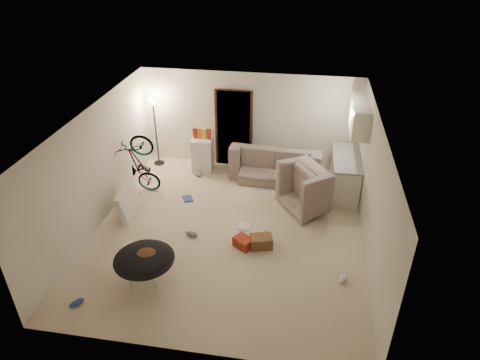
% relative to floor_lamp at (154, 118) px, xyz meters
% --- Properties ---
extents(floor, '(5.50, 6.00, 0.02)m').
position_rel_floor_lamp_xyz_m(floor, '(2.40, -2.65, -1.32)').
color(floor, beige).
rests_on(floor, ground).
extents(ceiling, '(5.50, 6.00, 0.02)m').
position_rel_floor_lamp_xyz_m(ceiling, '(2.40, -2.65, 1.20)').
color(ceiling, white).
rests_on(ceiling, wall_back).
extents(wall_back, '(5.50, 0.02, 2.50)m').
position_rel_floor_lamp_xyz_m(wall_back, '(2.40, 0.36, -0.06)').
color(wall_back, silver).
rests_on(wall_back, floor).
extents(wall_front, '(5.50, 0.02, 2.50)m').
position_rel_floor_lamp_xyz_m(wall_front, '(2.40, -5.66, -0.06)').
color(wall_front, silver).
rests_on(wall_front, floor).
extents(wall_left, '(0.02, 6.00, 2.50)m').
position_rel_floor_lamp_xyz_m(wall_left, '(-0.36, -2.65, -0.06)').
color(wall_left, silver).
rests_on(wall_left, floor).
extents(wall_right, '(0.02, 6.00, 2.50)m').
position_rel_floor_lamp_xyz_m(wall_right, '(5.16, -2.65, -0.06)').
color(wall_right, silver).
rests_on(wall_right, floor).
extents(doorway, '(0.85, 0.10, 2.04)m').
position_rel_floor_lamp_xyz_m(doorway, '(2.00, 0.32, -0.29)').
color(doorway, black).
rests_on(doorway, floor).
extents(door_trim, '(0.97, 0.04, 2.10)m').
position_rel_floor_lamp_xyz_m(door_trim, '(2.00, 0.29, -0.29)').
color(door_trim, '#331E11').
rests_on(door_trim, floor).
extents(floor_lamp, '(0.28, 0.28, 1.81)m').
position_rel_floor_lamp_xyz_m(floor_lamp, '(0.00, 0.00, 0.00)').
color(floor_lamp, black).
rests_on(floor_lamp, floor).
extents(kitchen_counter, '(0.60, 1.50, 0.88)m').
position_rel_floor_lamp_xyz_m(kitchen_counter, '(4.83, -0.65, -0.87)').
color(kitchen_counter, beige).
rests_on(kitchen_counter, floor).
extents(counter_top, '(0.64, 1.54, 0.04)m').
position_rel_floor_lamp_xyz_m(counter_top, '(4.83, -0.65, -0.41)').
color(counter_top, gray).
rests_on(counter_top, kitchen_counter).
extents(kitchen_uppers, '(0.38, 1.40, 0.65)m').
position_rel_floor_lamp_xyz_m(kitchen_uppers, '(4.96, -0.65, 0.64)').
color(kitchen_uppers, beige).
rests_on(kitchen_uppers, wall_right).
extents(sofa, '(2.28, 1.00, 0.65)m').
position_rel_floor_lamp_xyz_m(sofa, '(3.16, -0.20, -0.98)').
color(sofa, '#3B423A').
rests_on(sofa, floor).
extents(armchair, '(1.52, 1.56, 0.77)m').
position_rel_floor_lamp_xyz_m(armchair, '(4.21, -1.33, -0.92)').
color(armchair, '#3B423A').
rests_on(armchair, floor).
extents(bicycle, '(1.62, 0.75, 0.93)m').
position_rel_floor_lamp_xyz_m(bicycle, '(0.10, -1.48, -0.89)').
color(bicycle, black).
rests_on(bicycle, floor).
extents(book_asset, '(0.23, 0.20, 0.02)m').
position_rel_floor_lamp_xyz_m(book_asset, '(1.54, -4.67, -1.30)').
color(book_asset, maroon).
rests_on(book_asset, floor).
extents(mini_fridge, '(0.54, 0.54, 0.87)m').
position_rel_floor_lamp_xyz_m(mini_fridge, '(1.25, -0.10, -0.87)').
color(mini_fridge, white).
rests_on(mini_fridge, floor).
extents(snack_box_0, '(0.10, 0.08, 0.30)m').
position_rel_floor_lamp_xyz_m(snack_box_0, '(1.08, -0.10, -0.31)').
color(snack_box_0, maroon).
rests_on(snack_box_0, mini_fridge).
extents(snack_box_1, '(0.11, 0.09, 0.30)m').
position_rel_floor_lamp_xyz_m(snack_box_1, '(1.20, -0.10, -0.31)').
color(snack_box_1, '#D1641A').
rests_on(snack_box_1, mini_fridge).
extents(snack_box_2, '(0.10, 0.07, 0.30)m').
position_rel_floor_lamp_xyz_m(snack_box_2, '(1.32, -0.10, -0.31)').
color(snack_box_2, gold).
rests_on(snack_box_2, mini_fridge).
extents(snack_box_3, '(0.11, 0.08, 0.30)m').
position_rel_floor_lamp_xyz_m(snack_box_3, '(1.44, -0.10, -0.31)').
color(snack_box_3, maroon).
rests_on(snack_box_3, mini_fridge).
extents(saucer_chair, '(1.06, 1.06, 0.75)m').
position_rel_floor_lamp_xyz_m(saucer_chair, '(1.25, -4.36, -0.86)').
color(saucer_chair, silver).
rests_on(saucer_chair, floor).
extents(hoodie, '(0.58, 0.53, 0.22)m').
position_rel_floor_lamp_xyz_m(hoodie, '(1.30, -4.39, -0.65)').
color(hoodie, '#53311C').
rests_on(hoodie, saucer_chair).
extents(sofa_drape, '(0.57, 0.47, 0.28)m').
position_rel_floor_lamp_xyz_m(sofa_drape, '(2.21, -0.20, -0.77)').
color(sofa_drape, black).
rests_on(sofa_drape, sofa).
extents(tv_box, '(0.36, 1.01, 0.66)m').
position_rel_floor_lamp_xyz_m(tv_box, '(0.10, -2.36, -0.98)').
color(tv_box, silver).
rests_on(tv_box, floor).
extents(drink_case_a, '(0.49, 0.40, 0.25)m').
position_rel_floor_lamp_xyz_m(drink_case_a, '(3.13, -3.04, -1.18)').
color(drink_case_a, brown).
rests_on(drink_case_a, floor).
extents(drink_case_b, '(0.45, 0.43, 0.21)m').
position_rel_floor_lamp_xyz_m(drink_case_b, '(2.79, -3.09, -1.20)').
color(drink_case_b, maroon).
rests_on(drink_case_b, floor).
extents(juicer, '(0.17, 0.17, 0.25)m').
position_rel_floor_lamp_xyz_m(juicer, '(3.21, -2.77, -1.20)').
color(juicer, beige).
rests_on(juicer, floor).
extents(newspaper, '(0.54, 0.62, 0.01)m').
position_rel_floor_lamp_xyz_m(newspaper, '(2.90, -0.85, -1.30)').
color(newspaper, '#B8B2AA').
rests_on(newspaper, floor).
extents(book_blue, '(0.31, 0.34, 0.03)m').
position_rel_floor_lamp_xyz_m(book_blue, '(1.23, -1.59, -1.29)').
color(book_blue, '#2D45A5').
rests_on(book_blue, floor).
extents(book_white, '(0.25, 0.31, 0.03)m').
position_rel_floor_lamp_xyz_m(book_white, '(2.71, -2.45, -1.29)').
color(book_white, silver).
rests_on(book_white, floor).
extents(shoe_0, '(0.25, 0.11, 0.09)m').
position_rel_floor_lamp_xyz_m(shoe_0, '(1.41, -0.10, -1.26)').
color(shoe_0, '#2D45A5').
rests_on(shoe_0, floor).
extents(shoe_1, '(0.30, 0.28, 0.11)m').
position_rel_floor_lamp_xyz_m(shoe_1, '(1.18, -0.48, -1.25)').
color(shoe_1, slate).
rests_on(shoe_1, floor).
extents(shoe_2, '(0.24, 0.28, 0.10)m').
position_rel_floor_lamp_xyz_m(shoe_2, '(0.25, -5.06, -1.26)').
color(shoe_2, '#2D45A5').
rests_on(shoe_2, floor).
extents(shoe_3, '(0.30, 0.18, 0.11)m').
position_rel_floor_lamp_xyz_m(shoe_3, '(1.68, -2.92, -1.25)').
color(shoe_3, slate).
rests_on(shoe_3, floor).
extents(shoe_4, '(0.21, 0.31, 0.11)m').
position_rel_floor_lamp_xyz_m(shoe_4, '(4.70, -3.73, -1.25)').
color(shoe_4, white).
rests_on(shoe_4, floor).
extents(clothes_lump_b, '(0.63, 0.60, 0.15)m').
position_rel_floor_lamp_xyz_m(clothes_lump_b, '(2.75, -0.10, -1.23)').
color(clothes_lump_b, black).
rests_on(clothes_lump_b, floor).
extents(clothes_lump_c, '(0.56, 0.55, 0.13)m').
position_rel_floor_lamp_xyz_m(clothes_lump_c, '(0.64, -3.58, -1.24)').
color(clothes_lump_c, silver).
rests_on(clothes_lump_c, floor).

